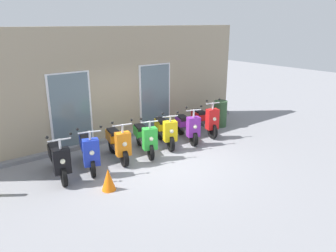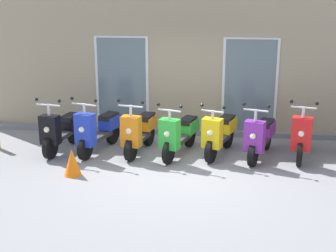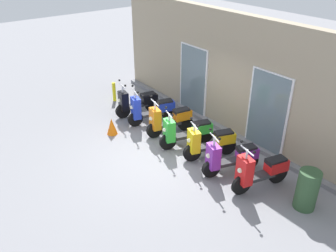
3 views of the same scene
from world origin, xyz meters
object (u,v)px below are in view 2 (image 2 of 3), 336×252
scooter_orange (139,131)px  traffic_cone (72,162)px  scooter_yellow (220,133)px  scooter_purple (260,136)px  scooter_black (62,130)px  scooter_blue (98,130)px  scooter_red (303,134)px  scooter_green (179,133)px

scooter_orange → traffic_cone: size_ratio=2.90×
scooter_orange → scooter_yellow: bearing=2.3°
scooter_purple → traffic_cone: size_ratio=2.89×
scooter_black → scooter_yellow: size_ratio=1.04×
scooter_black → scooter_orange: 1.67m
scooter_blue → scooter_purple: size_ratio=1.04×
scooter_blue → scooter_purple: (3.39, 0.04, -0.04)m
scooter_yellow → scooter_purple: (0.83, -0.07, -0.02)m
scooter_purple → scooter_red: size_ratio=0.98×
scooter_orange → scooter_green: scooter_orange is taller
scooter_red → traffic_cone: bearing=-161.7°
scooter_orange → traffic_cone: 1.74m
scooter_red → traffic_cone: (-4.40, -1.46, -0.25)m
scooter_purple → traffic_cone: 3.80m
scooter_orange → scooter_green: size_ratio=0.95×
scooter_orange → scooter_red: 3.37m
scooter_blue → scooter_green: bearing=0.1°
scooter_purple → scooter_orange: bearing=179.9°
scooter_orange → scooter_purple: bearing=-0.1°
scooter_purple → scooter_yellow: bearing=175.0°
scooter_green → scooter_yellow: 0.84m
scooter_black → scooter_green: bearing=0.4°
scooter_orange → scooter_green: 0.85m
scooter_green → scooter_red: 2.52m
scooter_blue → scooter_orange: scooter_blue is taller
scooter_blue → scooter_green: scooter_blue is taller
scooter_green → traffic_cone: bearing=-144.6°
scooter_yellow → scooter_red: scooter_red is taller
scooter_black → scooter_green: (2.52, 0.02, 0.01)m
traffic_cone → scooter_yellow: bearing=28.1°
scooter_yellow → scooter_red: bearing=0.3°
scooter_purple → traffic_cone: (-3.54, -1.38, -0.20)m
scooter_orange → scooter_black: bearing=-177.8°
scooter_blue → scooter_black: bearing=-178.7°
scooter_green → scooter_yellow: scooter_green is taller
scooter_orange → scooter_blue: bearing=-176.9°
scooter_black → traffic_cone: scooter_black is taller
scooter_orange → scooter_purple: scooter_orange is taller
scooter_blue → scooter_orange: size_ratio=1.04×
scooter_orange → scooter_purple: (2.51, -0.00, -0.02)m
scooter_black → scooter_purple: (4.18, 0.06, -0.01)m
scooter_purple → traffic_cone: scooter_purple is taller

